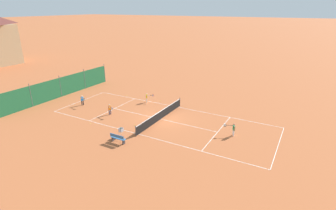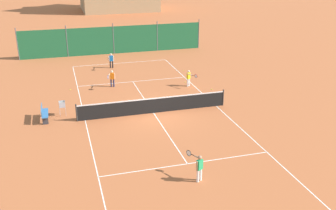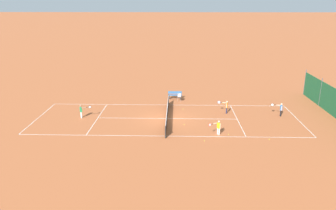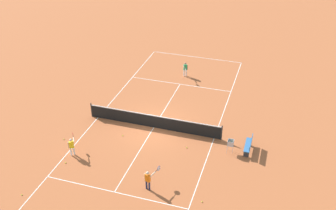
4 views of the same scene
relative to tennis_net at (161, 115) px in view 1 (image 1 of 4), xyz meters
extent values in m
plane|color=#B25B33|center=(0.00, 0.00, -0.50)|extent=(600.00, 600.00, 0.00)
cube|color=white|center=(0.00, 11.90, -0.50)|extent=(8.25, 0.05, 0.01)
cube|color=white|center=(0.00, -11.90, -0.50)|extent=(8.25, 0.05, 0.01)
cube|color=white|center=(-4.10, 0.00, -0.50)|extent=(0.05, 23.85, 0.01)
cube|color=white|center=(4.10, 0.00, -0.50)|extent=(0.05, 23.85, 0.01)
cube|color=white|center=(0.00, 6.40, -0.50)|extent=(8.20, 0.05, 0.01)
cube|color=white|center=(0.00, -6.40, -0.50)|extent=(8.20, 0.05, 0.01)
cube|color=white|center=(0.00, 0.00, -0.50)|extent=(0.05, 12.80, 0.01)
cylinder|color=#2D2D2D|center=(-4.55, 0.00, 0.03)|extent=(0.08, 0.08, 1.06)
cylinder|color=#2D2D2D|center=(4.55, 0.00, 0.03)|extent=(0.08, 0.08, 1.06)
cube|color=black|center=(0.00, 0.00, -0.04)|extent=(9.10, 0.02, 0.91)
cube|color=white|center=(0.00, 0.00, 0.43)|extent=(9.10, 0.04, 0.06)
cube|color=#1E6038|center=(0.00, 15.50, 0.80)|extent=(17.20, 0.04, 2.60)
cylinder|color=#59595E|center=(-4.30, 15.50, 0.95)|extent=(0.08, 0.08, 2.90)
cylinder|color=#59595E|center=(0.00, 15.50, 0.95)|extent=(0.08, 0.08, 2.90)
cylinder|color=#59595E|center=(4.30, 15.50, 0.95)|extent=(0.08, 0.08, 2.90)
cylinder|color=#59595E|center=(8.60, 15.50, 0.95)|extent=(0.08, 0.08, 2.90)
cylinder|color=black|center=(-0.88, 10.58, -0.21)|extent=(0.10, 0.10, 0.59)
cylinder|color=black|center=(-1.06, 10.62, -0.21)|extent=(0.10, 0.10, 0.59)
cube|color=blue|center=(-0.97, 10.60, 0.31)|extent=(0.31, 0.22, 0.45)
sphere|color=beige|center=(-0.97, 10.60, 0.66)|extent=(0.18, 0.18, 0.18)
cylinder|color=beige|center=(-0.80, 10.56, 0.31)|extent=(0.07, 0.07, 0.45)
cylinder|color=beige|center=(-1.19, 10.41, 0.49)|extent=(0.16, 0.46, 0.07)
cylinder|color=black|center=(-1.26, 10.09, 0.49)|extent=(0.07, 0.21, 0.03)
torus|color=black|center=(-1.31, 9.85, 0.49)|extent=(0.08, 0.28, 0.28)
cylinder|color=silver|center=(-1.31, 9.85, 0.49)|extent=(0.06, 0.25, 0.25)
cylinder|color=white|center=(3.76, 4.30, -0.22)|extent=(0.10, 0.10, 0.57)
cylinder|color=white|center=(3.61, 4.20, -0.22)|extent=(0.10, 0.10, 0.57)
cube|color=yellow|center=(3.69, 4.25, 0.29)|extent=(0.31, 0.28, 0.44)
sphere|color=beige|center=(3.69, 4.25, 0.62)|extent=(0.17, 0.17, 0.17)
cylinder|color=beige|center=(3.83, 4.34, 0.29)|extent=(0.06, 0.06, 0.44)
cylinder|color=beige|center=(3.67, 3.97, 0.46)|extent=(0.30, 0.40, 0.06)
cylinder|color=black|center=(3.84, 3.70, 0.46)|extent=(0.14, 0.18, 0.03)
torus|color=red|center=(3.98, 3.50, 0.46)|extent=(0.18, 0.25, 0.28)
cylinder|color=silver|center=(3.98, 3.50, 0.46)|extent=(0.14, 0.21, 0.25)
cylinder|color=#23284C|center=(-1.55, 5.63, -0.21)|extent=(0.10, 0.10, 0.58)
cylinder|color=#23284C|center=(-1.73, 5.68, -0.21)|extent=(0.10, 0.10, 0.58)
cube|color=orange|center=(-1.64, 5.65, 0.30)|extent=(0.31, 0.23, 0.45)
sphere|color=beige|center=(-1.64, 5.65, 0.64)|extent=(0.18, 0.18, 0.18)
cylinder|color=beige|center=(-1.47, 5.61, 0.30)|extent=(0.07, 0.07, 0.45)
cylinder|color=beige|center=(-1.87, 5.49, 0.48)|extent=(0.18, 0.45, 0.07)
cylinder|color=black|center=(-1.96, 5.17, 0.48)|extent=(0.08, 0.21, 0.03)
torus|color=#1E4CB2|center=(-2.02, 4.94, 0.48)|extent=(0.10, 0.28, 0.28)
cylinder|color=silver|center=(-2.02, 4.94, 0.48)|extent=(0.07, 0.24, 0.25)
cylinder|color=white|center=(-0.07, -7.96, -0.21)|extent=(0.10, 0.10, 0.58)
cylinder|color=white|center=(0.09, -7.88, -0.21)|extent=(0.10, 0.10, 0.58)
cube|color=#239E5B|center=(0.01, -7.92, 0.30)|extent=(0.32, 0.27, 0.45)
sphere|color=#A37556|center=(0.01, -7.92, 0.64)|extent=(0.18, 0.18, 0.18)
cylinder|color=#A37556|center=(-0.14, -8.00, 0.30)|extent=(0.07, 0.07, 0.45)
cylinder|color=#A37556|center=(0.06, -7.64, 0.48)|extent=(0.27, 0.42, 0.07)
cylinder|color=black|center=(-0.09, -7.35, 0.48)|extent=(0.12, 0.19, 0.03)
torus|color=black|center=(-0.21, -7.14, 0.48)|extent=(0.15, 0.26, 0.28)
cylinder|color=silver|center=(-0.21, -7.14, 0.48)|extent=(0.12, 0.22, 0.25)
sphere|color=#CCE033|center=(3.72, 5.07, -0.47)|extent=(0.07, 0.07, 0.07)
sphere|color=#CCE033|center=(4.59, 8.09, -0.47)|extent=(0.07, 0.07, 0.07)
sphere|color=#CCE033|center=(-4.63, 5.71, -0.47)|extent=(0.07, 0.07, 0.07)
sphere|color=#CCE033|center=(1.60, 1.53, -0.47)|extent=(0.07, 0.07, 0.07)
sphere|color=#CCE033|center=(5.03, 3.02, -0.47)|extent=(0.07, 0.07, 0.07)
sphere|color=#CCE033|center=(-2.68, 1.52, -0.47)|extent=(0.07, 0.07, 0.07)
cylinder|color=#B7B7BC|center=(-5.47, 0.96, -0.22)|extent=(0.02, 0.02, 0.55)
cylinder|color=#B7B7BC|center=(-5.13, 0.96, -0.22)|extent=(0.02, 0.02, 0.55)
cylinder|color=#B7B7BC|center=(-5.47, 1.30, -0.22)|extent=(0.02, 0.02, 0.55)
cylinder|color=#B7B7BC|center=(-5.13, 1.30, -0.22)|extent=(0.02, 0.02, 0.55)
cube|color=#B7B7BC|center=(-5.30, 1.13, 0.06)|extent=(0.34, 0.34, 0.02)
cube|color=#B7B7BC|center=(-5.30, 0.96, 0.22)|extent=(0.34, 0.02, 0.34)
cube|color=#B7B7BC|center=(-5.30, 1.30, 0.22)|extent=(0.34, 0.02, 0.34)
cube|color=#B7B7BC|center=(-5.47, 1.13, 0.22)|extent=(0.02, 0.34, 0.34)
cube|color=#B7B7BC|center=(-5.13, 1.13, 0.22)|extent=(0.02, 0.34, 0.34)
sphere|color=#CCE033|center=(-5.24, 1.03, 0.10)|extent=(0.07, 0.07, 0.07)
sphere|color=#CCE033|center=(-5.17, 1.15, 0.10)|extent=(0.07, 0.07, 0.07)
sphere|color=#CCE033|center=(-5.36, 1.19, 0.10)|extent=(0.07, 0.07, 0.07)
sphere|color=#CCE033|center=(-5.38, 1.07, 0.10)|extent=(0.07, 0.07, 0.07)
sphere|color=#CCE033|center=(-5.20, 1.07, 0.10)|extent=(0.07, 0.07, 0.07)
sphere|color=#CCE033|center=(-5.17, 1.23, 0.10)|extent=(0.07, 0.07, 0.07)
sphere|color=#CCE033|center=(-5.43, 1.25, 0.16)|extent=(0.07, 0.07, 0.07)
sphere|color=#CCE033|center=(-5.18, 1.27, 0.16)|extent=(0.07, 0.07, 0.07)
sphere|color=#CCE033|center=(-5.44, 1.14, 0.16)|extent=(0.07, 0.07, 0.07)
sphere|color=#CCE033|center=(-5.30, 1.22, 0.16)|extent=(0.07, 0.07, 0.07)
sphere|color=#CCE033|center=(-5.38, 1.16, 0.16)|extent=(0.07, 0.07, 0.07)
sphere|color=#CCE033|center=(-5.22, 1.24, 0.16)|extent=(0.07, 0.07, 0.07)
sphere|color=#CCE033|center=(-5.25, 1.17, 0.21)|extent=(0.07, 0.07, 0.07)
cube|color=#336699|center=(-6.30, 0.66, -0.06)|extent=(0.36, 1.50, 0.05)
cube|color=#336699|center=(-6.46, 0.66, 0.20)|extent=(0.04, 1.50, 0.28)
cube|color=#333338|center=(-6.30, 1.26, -0.28)|extent=(0.32, 0.06, 0.44)
cube|color=#333338|center=(-6.30, 0.06, -0.28)|extent=(0.32, 0.06, 0.44)
camera|label=1|loc=(-22.23, -13.29, 10.89)|focal=28.00mm
camera|label=2|loc=(-5.28, -21.42, 8.65)|focal=42.00mm
camera|label=3|loc=(28.22, 0.86, 9.79)|focal=35.00mm
camera|label=4|loc=(-7.39, 20.36, 14.38)|focal=42.00mm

